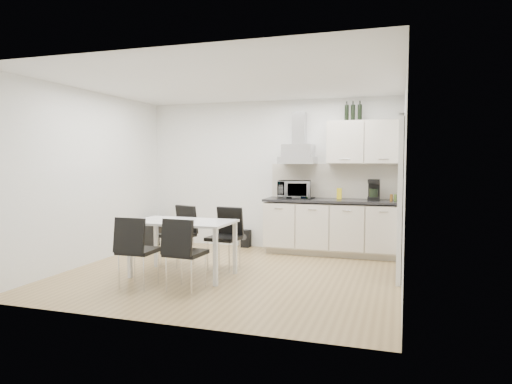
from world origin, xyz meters
TOP-DOWN VIEW (x-y plane):
  - ground at (0.00, 0.00)m, footprint 4.50×4.50m
  - wall_back at (0.00, 2.00)m, footprint 4.50×0.10m
  - wall_front at (0.00, -2.00)m, footprint 4.50×0.10m
  - wall_left at (-2.25, 0.00)m, footprint 0.10×4.00m
  - wall_right at (2.25, 0.00)m, footprint 0.10×4.00m
  - ceiling at (0.00, 0.00)m, footprint 4.50×4.50m
  - doorway at (2.21, 0.55)m, footprint 0.08×1.04m
  - kitchenette at (1.18, 1.73)m, footprint 2.22×0.64m
  - dining_table at (-0.56, -0.29)m, footprint 1.35×0.79m
  - chair_far_left at (-0.93, 0.24)m, footprint 0.58×0.62m
  - chair_far_right at (-0.18, 0.22)m, footprint 0.49×0.54m
  - chair_near_left at (-0.84, -0.94)m, footprint 0.44×0.50m
  - chair_near_right at (-0.22, -0.89)m, footprint 0.48×0.53m
  - guitar_amp at (-2.11, 1.65)m, footprint 0.25×0.57m
  - floor_speaker at (-0.43, 1.90)m, footprint 0.19×0.17m

SIDE VIEW (x-z plane):
  - ground at x=0.00m, z-range 0.00..0.00m
  - floor_speaker at x=-0.43m, z-range 0.00..0.31m
  - guitar_amp at x=-2.11m, z-range 0.00..0.47m
  - chair_far_left at x=-0.93m, z-range 0.00..0.88m
  - chair_far_right at x=-0.18m, z-range 0.00..0.88m
  - chair_near_left at x=-0.84m, z-range 0.00..0.88m
  - chair_near_right at x=-0.22m, z-range 0.00..0.88m
  - dining_table at x=-0.56m, z-range 0.29..1.04m
  - kitchenette at x=1.18m, z-range -0.43..2.09m
  - doorway at x=2.21m, z-range 0.00..2.10m
  - wall_back at x=0.00m, z-range 0.00..2.60m
  - wall_front at x=0.00m, z-range 0.00..2.60m
  - wall_left at x=-2.25m, z-range 0.00..2.60m
  - wall_right at x=2.25m, z-range 0.00..2.60m
  - ceiling at x=0.00m, z-range 2.60..2.60m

